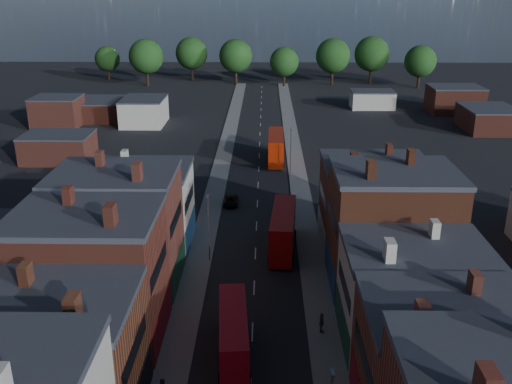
{
  "coord_description": "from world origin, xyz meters",
  "views": [
    {
      "loc": [
        1.06,
        -28.38,
        30.15
      ],
      "look_at": [
        0.0,
        36.04,
        6.23
      ],
      "focal_mm": 40.0,
      "sensor_mm": 36.0,
      "label": 1
    }
  ],
  "objects_px": {
    "bus_0": "(233,335)",
    "car_3": "(285,211)",
    "bus_1": "(283,229)",
    "car_2": "(231,201)",
    "bus_2": "(276,147)",
    "ped_3": "(321,323)"
  },
  "relations": [
    {
      "from": "ped_3",
      "to": "bus_0",
      "type": "bearing_deg",
      "value": 122.63
    },
    {
      "from": "car_3",
      "to": "ped_3",
      "type": "bearing_deg",
      "value": -87.68
    },
    {
      "from": "bus_1",
      "to": "bus_2",
      "type": "bearing_deg",
      "value": 94.97
    },
    {
      "from": "car_2",
      "to": "ped_3",
      "type": "xyz_separation_m",
      "value": [
        10.04,
        -31.66,
        0.51
      ]
    },
    {
      "from": "bus_2",
      "to": "ped_3",
      "type": "distance_m",
      "value": 52.72
    },
    {
      "from": "bus_0",
      "to": "bus_2",
      "type": "distance_m",
      "value": 56.58
    },
    {
      "from": "bus_1",
      "to": "car_2",
      "type": "bearing_deg",
      "value": 120.34
    },
    {
      "from": "car_2",
      "to": "car_3",
      "type": "bearing_deg",
      "value": -27.02
    },
    {
      "from": "bus_1",
      "to": "ped_3",
      "type": "relative_size",
      "value": 5.84
    },
    {
      "from": "bus_1",
      "to": "car_3",
      "type": "xyz_separation_m",
      "value": [
        0.57,
        10.62,
        -2.01
      ]
    },
    {
      "from": "bus_0",
      "to": "bus_1",
      "type": "xyz_separation_m",
      "value": [
        4.73,
        20.98,
        0.3
      ]
    },
    {
      "from": "bus_0",
      "to": "bus_1",
      "type": "height_order",
      "value": "bus_1"
    },
    {
      "from": "bus_0",
      "to": "bus_1",
      "type": "bearing_deg",
      "value": 73.09
    },
    {
      "from": "bus_0",
      "to": "ped_3",
      "type": "height_order",
      "value": "bus_0"
    },
    {
      "from": "bus_1",
      "to": "bus_2",
      "type": "height_order",
      "value": "bus_2"
    },
    {
      "from": "car_2",
      "to": "car_3",
      "type": "xyz_separation_m",
      "value": [
        7.57,
        -3.87,
        0.04
      ]
    },
    {
      "from": "bus_2",
      "to": "car_2",
      "type": "height_order",
      "value": "bus_2"
    },
    {
      "from": "bus_0",
      "to": "car_3",
      "type": "distance_m",
      "value": 32.09
    },
    {
      "from": "bus_0",
      "to": "car_3",
      "type": "height_order",
      "value": "bus_0"
    },
    {
      "from": "bus_1",
      "to": "ped_3",
      "type": "xyz_separation_m",
      "value": [
        3.04,
        -17.17,
        -1.54
      ]
    },
    {
      "from": "bus_0",
      "to": "car_2",
      "type": "bearing_deg",
      "value": 89.46
    },
    {
      "from": "car_3",
      "to": "car_2",
      "type": "bearing_deg",
      "value": 150.16
    }
  ]
}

